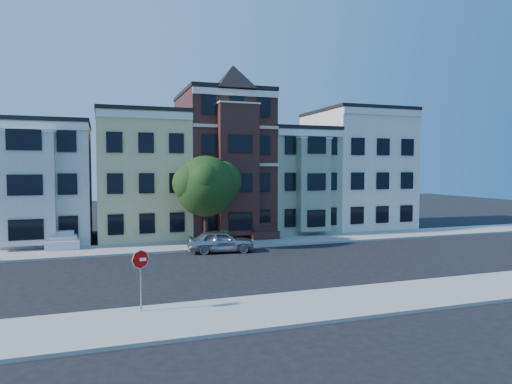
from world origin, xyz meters
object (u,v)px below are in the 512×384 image
object	(u,v)px
newspaper_box	(224,238)
stop_sign	(141,277)
street_tree	(206,190)
parked_car	(221,241)

from	to	relation	value
newspaper_box	stop_sign	size ratio (longest dim) A/B	0.41
stop_sign	street_tree	bearing A→B (deg)	64.20
street_tree	parked_car	world-z (taller)	street_tree
street_tree	stop_sign	xyz separation A→B (m)	(-5.67, -13.90, -2.63)
newspaper_box	stop_sign	xyz separation A→B (m)	(-6.99, -13.73, 0.81)
parked_car	newspaper_box	distance (m)	1.98
street_tree	newspaper_box	size ratio (longest dim) A/B	7.23
newspaper_box	stop_sign	bearing A→B (deg)	-112.31
street_tree	stop_sign	world-z (taller)	street_tree
parked_car	stop_sign	xyz separation A→B (m)	(-6.27, -11.89, 0.75)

